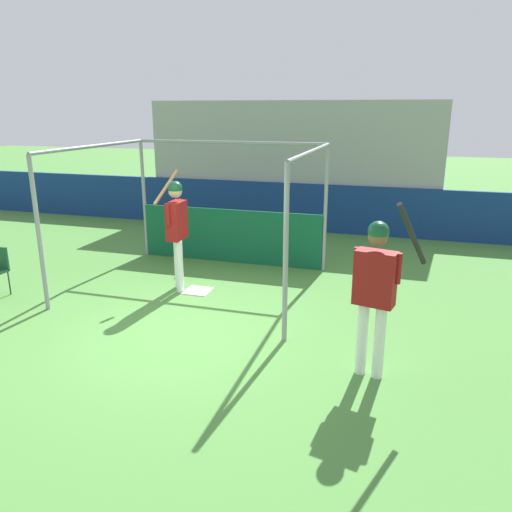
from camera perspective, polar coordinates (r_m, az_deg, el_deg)
name	(u,v)px	position (r m, az deg, el deg)	size (l,w,h in m)	color
ground_plane	(176,336)	(7.22, -9.16, -9.01)	(60.00, 60.00, 0.00)	#477F38
outfield_wall	(287,207)	(13.13, 3.56, 5.66)	(24.00, 0.12, 1.23)	navy
bleacher_section	(304,159)	(14.98, 5.48, 10.96)	(7.60, 4.00, 3.31)	#9E9E99
batting_cage	(220,217)	(9.67, -4.11, 4.43)	(3.96, 3.34, 2.48)	gray
home_plate	(198,291)	(8.83, -6.65, -3.97)	(0.44, 0.44, 0.02)	white
player_batter	(177,224)	(8.65, -9.07, 3.63)	(0.51, 0.90, 2.04)	white
player_waiting	(376,284)	(5.85, 13.50, -3.10)	(0.82, 0.48, 2.17)	white
baseball	(177,276)	(9.56, -9.06, -2.28)	(0.07, 0.07, 0.07)	white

